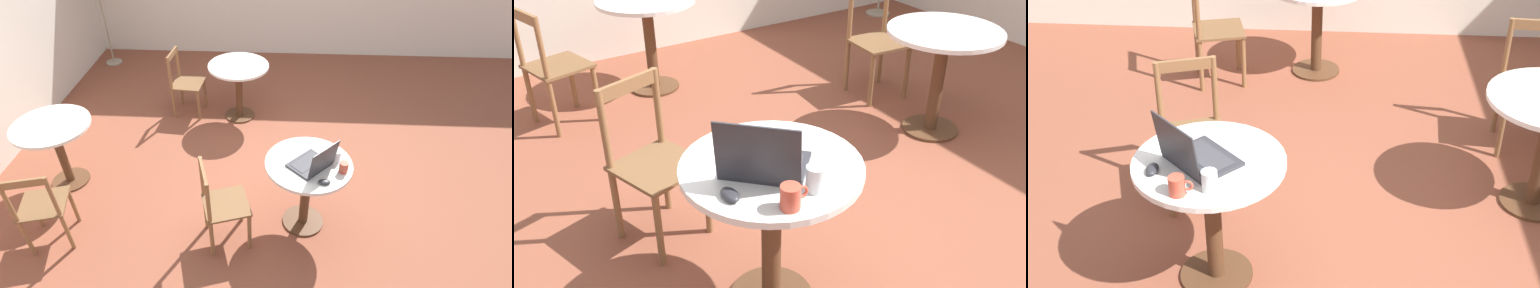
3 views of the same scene
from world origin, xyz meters
TOP-DOWN VIEW (x-y plane):
  - ground_plane at (0.00, 0.00)m, footprint 16.00×16.00m
  - cafe_table_near at (-0.62, -0.10)m, footprint 0.75×0.75m
  - cafe_table_mid at (1.20, 0.66)m, footprint 0.75×0.75m
  - cafe_table_far at (-0.18, 2.38)m, footprint 0.75×0.75m
  - chair_near_back at (-0.86, 0.63)m, footprint 0.48×0.48m
  - chair_mid_back at (1.27, 1.37)m, footprint 0.42×0.42m
  - chair_far_left at (-0.97, 2.16)m, footprint 0.47×0.47m
  - laptop at (-0.68, -0.14)m, footprint 0.44×0.44m
  - mouse at (-0.87, -0.22)m, footprint 0.06×0.10m
  - mug at (-0.72, -0.38)m, footprint 0.11×0.08m
  - drinking_glass at (-0.58, -0.34)m, footprint 0.07×0.07m

SIDE VIEW (x-z plane):
  - ground_plane at x=0.00m, z-range 0.00..0.00m
  - chair_near_back at x=-0.86m, z-range 0.00..0.86m
  - chair_mid_back at x=1.27m, z-range 0.00..0.86m
  - chair_far_left at x=-0.97m, z-range 0.00..0.86m
  - cafe_table_near at x=-0.62m, z-range 0.19..0.93m
  - cafe_table_mid at x=1.20m, z-range 0.19..0.93m
  - cafe_table_far at x=-0.18m, z-range 0.19..0.93m
  - mouse at x=-0.87m, z-range 0.74..0.77m
  - mug at x=-0.72m, z-range 0.74..0.83m
  - drinking_glass at x=-0.58m, z-range 0.74..0.84m
  - laptop at x=-0.68m, z-range 0.66..0.93m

